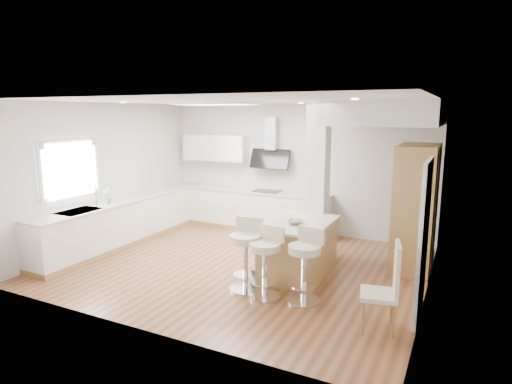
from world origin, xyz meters
The scene contains 18 objects.
ground centered at (0.00, 0.00, 0.00)m, with size 6.00×6.00×0.00m, color brown.
ceiling centered at (0.00, 0.00, 0.00)m, with size 6.00×5.00×0.02m, color silver.
wall_back centered at (0.00, 2.50, 1.40)m, with size 6.00×0.04×2.80m, color beige.
wall_left centered at (-3.00, 0.00, 1.40)m, with size 0.04×5.00×2.80m, color beige.
wall_right centered at (3.00, 0.00, 1.40)m, with size 0.04×5.00×2.80m, color beige.
skylight centered at (-0.79, 0.60, 2.77)m, with size 4.10×2.10×0.06m.
window_left centered at (-2.96, -0.90, 1.69)m, with size 0.06×1.28×1.07m.
doorway_right centered at (2.97, -0.60, 1.00)m, with size 0.05×1.00×2.10m.
counter_left centered at (-2.70, 0.23, 0.46)m, with size 0.63×4.50×1.35m.
counter_back centered at (-0.91, 2.22, 0.70)m, with size 3.62×0.63×2.50m.
pillar centered at (1.05, 0.95, 1.40)m, with size 0.35×0.35×2.80m.
soffit centered at (2.10, 1.40, 2.60)m, with size 1.78×2.20×0.40m.
oven_column centered at (2.68, 1.23, 1.05)m, with size 0.63×1.21×2.10m.
peninsula centered at (1.05, 0.04, 0.45)m, with size 0.97×1.46×0.96m.
bar_stool_a centered at (0.57, -0.86, 0.61)m, with size 0.54×0.54×1.09m.
bar_stool_b centered at (0.94, -0.98, 0.58)m, with size 0.54×0.54×1.03m.
bar_stool_c centered at (1.49, -0.87, 0.59)m, with size 0.56×0.56×1.05m.
dining_chair centered at (2.66, -1.20, 0.59)m, with size 0.51×0.51×1.11m.
Camera 1 is at (3.38, -6.21, 2.62)m, focal length 30.00 mm.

